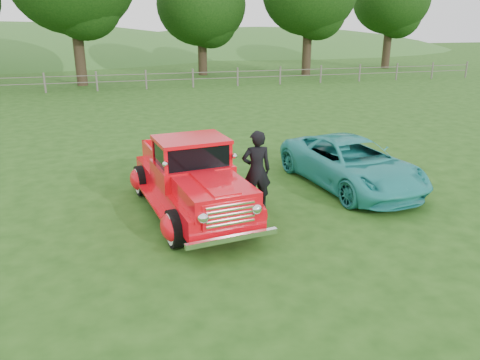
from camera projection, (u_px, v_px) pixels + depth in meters
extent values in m
plane|color=#1E4712|center=(232.00, 235.00, 9.66)|extent=(140.00, 140.00, 0.00)
ellipsoid|color=#356826|center=(258.00, 74.00, 72.44)|extent=(72.00, 52.00, 14.00)
cube|color=#666056|center=(146.00, 80.00, 29.55)|extent=(48.00, 0.04, 0.04)
cube|color=#666056|center=(146.00, 74.00, 29.42)|extent=(48.00, 0.04, 0.04)
cylinder|color=#302518|center=(79.00, 48.00, 30.68)|extent=(0.70, 0.70, 4.84)
cylinder|color=#302518|center=(202.00, 51.00, 36.75)|extent=(0.70, 0.70, 3.74)
ellipsoid|color=black|center=(201.00, 5.00, 35.64)|extent=(6.80, 6.80, 6.12)
cylinder|color=#302518|center=(307.00, 46.00, 36.80)|extent=(0.70, 0.70, 4.40)
cylinder|color=#302518|center=(387.00, 44.00, 41.81)|extent=(0.70, 0.70, 4.18)
cylinder|color=black|center=(175.00, 228.00, 9.06)|extent=(0.34, 0.79, 0.76)
cylinder|color=black|center=(253.00, 215.00, 9.68)|extent=(0.34, 0.79, 0.76)
cylinder|color=black|center=(141.00, 181.00, 11.75)|extent=(0.34, 0.79, 0.76)
cylinder|color=black|center=(204.00, 172.00, 12.37)|extent=(0.34, 0.79, 0.76)
cube|color=red|center=(191.00, 188.00, 10.65)|extent=(2.18, 4.78, 0.44)
ellipsoid|color=red|center=(171.00, 227.00, 9.02)|extent=(0.52, 0.80, 0.54)
ellipsoid|color=red|center=(256.00, 213.00, 9.69)|extent=(0.52, 0.80, 0.54)
ellipsoid|color=red|center=(138.00, 179.00, 11.71)|extent=(0.52, 0.80, 0.54)
ellipsoid|color=red|center=(206.00, 171.00, 12.38)|extent=(0.52, 0.80, 0.54)
cube|color=red|center=(215.00, 194.00, 9.18)|extent=(1.54, 1.77, 0.42)
cube|color=red|center=(192.00, 172.00, 10.43)|extent=(1.77, 1.56, 0.44)
cube|color=black|center=(191.00, 152.00, 10.28)|extent=(1.59, 1.31, 0.50)
cube|color=red|center=(191.00, 139.00, 10.18)|extent=(1.67, 1.42, 0.08)
cube|color=red|center=(175.00, 157.00, 11.70)|extent=(1.44, 2.09, 0.45)
cube|color=white|center=(230.00, 215.00, 8.51)|extent=(1.07, 0.25, 0.50)
cube|color=white|center=(232.00, 238.00, 8.56)|extent=(1.80, 0.35, 0.10)
cube|color=white|center=(165.00, 166.00, 12.80)|extent=(1.71, 0.34, 0.10)
imported|color=teal|center=(351.00, 163.00, 12.30)|extent=(2.69, 4.81, 1.27)
imported|color=black|center=(256.00, 170.00, 10.72)|extent=(0.71, 0.49, 1.88)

